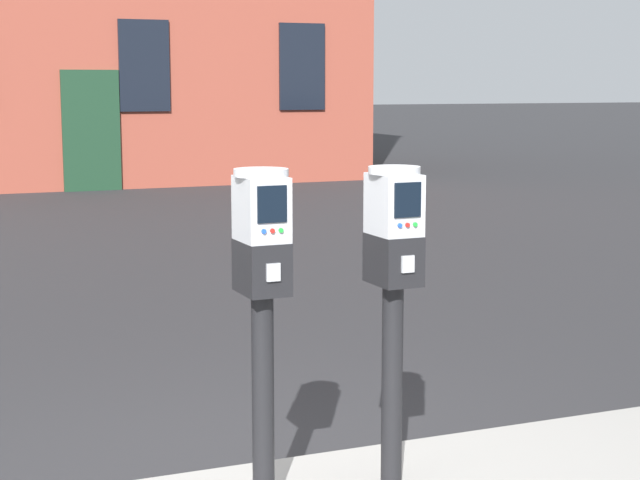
% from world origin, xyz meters
% --- Properties ---
extents(parking_meter_near_kerb, '(0.22, 0.25, 1.40)m').
position_xyz_m(parking_meter_near_kerb, '(-0.02, -0.31, 1.10)').
color(parking_meter_near_kerb, black).
rests_on(parking_meter_near_kerb, sidewalk_slab).
extents(parking_meter_twin_adjacent, '(0.22, 0.25, 1.39)m').
position_xyz_m(parking_meter_twin_adjacent, '(0.56, -0.31, 1.10)').
color(parking_meter_twin_adjacent, black).
rests_on(parking_meter_twin_adjacent, sidewalk_slab).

